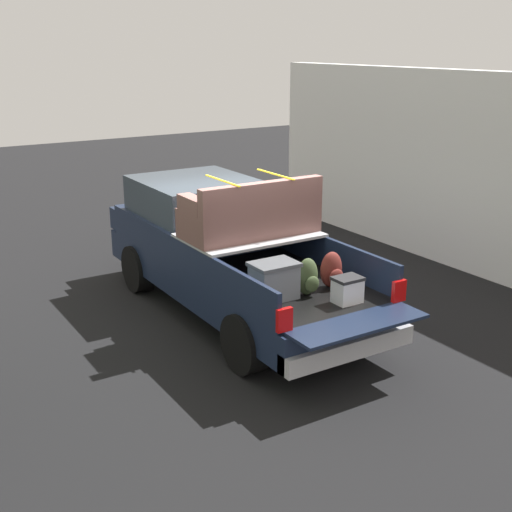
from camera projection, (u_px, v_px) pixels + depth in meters
name	position (u px, v px, depth m)	size (l,w,h in m)	color
ground_plane	(236.00, 313.00, 10.56)	(40.00, 40.00, 0.00)	black
pickup_truck	(223.00, 248.00, 10.56)	(6.05, 2.06, 2.23)	#162138
building_facade	(462.00, 171.00, 12.35)	(10.60, 0.36, 3.58)	white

